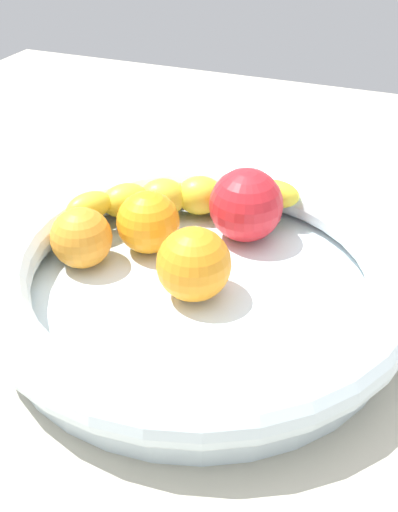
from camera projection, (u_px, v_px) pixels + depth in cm
name	position (u px, v px, depth cm)	size (l,w,h in cm)	color
kitchen_counter	(199.00, 319.00, 49.48)	(120.00, 120.00, 3.00)	#B3AC9A
fruit_bowl	(199.00, 276.00, 46.93)	(33.91, 33.91, 5.84)	silver
banana_draped_left	(182.00, 197.00, 54.67)	(12.77, 19.23, 4.02)	yellow
orange_front	(193.00, 264.00, 45.07)	(5.86, 5.86, 5.86)	orange
orange_mid_left	(81.00, 238.00, 48.80)	(5.17, 5.17, 5.17)	orange
orange_mid_right	(148.00, 222.00, 50.55)	(5.50, 5.50, 5.50)	orange
tomato_red	(246.00, 205.00, 51.90)	(6.61, 6.61, 6.61)	red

